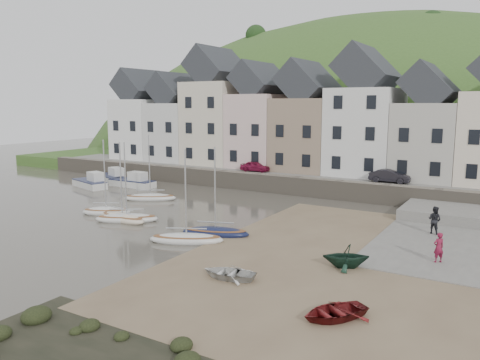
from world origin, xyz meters
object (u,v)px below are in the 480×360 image
Objects in this scene: sailboat_0 at (150,197)px; car_right at (390,176)px; car_left at (255,166)px; person_red at (439,247)px; person_dark at (435,220)px; rowboat_white at (229,273)px; rowboat_red at (334,312)px; rowboat_green at (346,256)px.

sailboat_0 is 22.63m from car_right.
person_red is at bearing -136.21° from car_left.
person_red is at bearing -160.21° from car_right.
person_dark is at bearing -154.69° from car_right.
rowboat_red reaches higher than rowboat_white.
person_dark reaches higher than rowboat_red.
sailboat_0 is 24.96m from person_dark.
rowboat_white is 6.59m from rowboat_green.
car_right is at bearing -97.11° from car_left.
rowboat_red is 0.90× the size of car_left.
person_dark reaches higher than person_red.
rowboat_red is at bearing -12.81° from rowboat_green.
person_red is at bearing 121.36° from person_dark.
rowboat_green is 1.31× the size of person_dark.
rowboat_red is 0.79× the size of car_right.
car_left is at bearing 159.83° from rowboat_red.
person_dark is at bearing -122.51° from person_red.
person_red is at bearing -11.99° from sailboat_0.
person_red is at bearing 110.12° from rowboat_red.
car_left is 14.51m from car_right.
rowboat_green is 27.14m from car_left.
person_red is (26.15, -5.56, 0.72)m from sailboat_0.
rowboat_white is at bearing -38.13° from sailboat_0.
person_red is 6.40m from person_dark.
sailboat_0 is 1.69× the size of car_right.
person_dark is 0.51× the size of car_right.
person_dark is (7.64, 14.31, 0.73)m from rowboat_white.
rowboat_white is at bearing -71.98° from rowboat_green.
rowboat_white is 0.75× the size of car_right.
car_left reaches higher than person_red.
car_left is (-20.32, 11.22, 1.08)m from person_dark.
sailboat_0 is at bearing 119.92° from car_right.
person_red is (8.85, 8.02, 0.63)m from rowboat_white.
rowboat_green reaches higher than rowboat_red.
person_dark is at bearing -126.01° from car_left.
rowboat_white is 1.63× the size of person_red.
sailboat_0 reaches higher than person_red.
sailboat_0 is at bearing -139.35° from rowboat_green.
rowboat_white is at bearing -160.68° from car_left.
rowboat_green is 1.46× the size of person_red.
car_right is at bearing 167.09° from rowboat_white.
sailboat_0 is 28.09m from rowboat_red.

